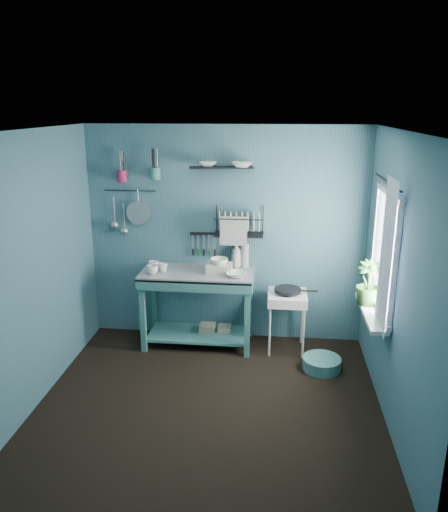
# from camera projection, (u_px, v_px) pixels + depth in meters

# --- Properties ---
(floor) EXTENTS (3.20, 3.20, 0.00)m
(floor) POSITION_uv_depth(u_px,v_px,m) (209.00, 403.00, 4.70)
(floor) COLOR black
(floor) RESTS_ON ground
(ceiling) EXTENTS (3.20, 3.20, 0.00)m
(ceiling) POSITION_uv_depth(u_px,v_px,m) (206.00, 131.00, 3.98)
(ceiling) COLOR silver
(ceiling) RESTS_ON ground
(wall_back) EXTENTS (3.20, 0.00, 3.20)m
(wall_back) POSITION_uv_depth(u_px,v_px,m) (226.00, 236.00, 5.77)
(wall_back) COLOR #36606E
(wall_back) RESTS_ON ground
(wall_front) EXTENTS (3.20, 0.00, 3.20)m
(wall_front) POSITION_uv_depth(u_px,v_px,m) (172.00, 364.00, 2.91)
(wall_front) COLOR #36606E
(wall_front) RESTS_ON ground
(wall_left) EXTENTS (0.00, 3.00, 3.00)m
(wall_left) POSITION_uv_depth(u_px,v_px,m) (33.00, 272.00, 4.50)
(wall_left) COLOR #36606E
(wall_left) RESTS_ON ground
(wall_right) EXTENTS (0.00, 3.00, 3.00)m
(wall_right) POSITION_uv_depth(u_px,v_px,m) (397.00, 285.00, 4.17)
(wall_right) COLOR #36606E
(wall_right) RESTS_ON ground
(work_counter) EXTENTS (1.31, 0.71, 0.90)m
(work_counter) POSITION_uv_depth(u_px,v_px,m) (198.00, 308.00, 5.77)
(work_counter) COLOR #377473
(work_counter) RESTS_ON floor
(mug_left) EXTENTS (0.12, 0.12, 0.10)m
(mug_left) POSITION_uv_depth(u_px,v_px,m) (152.00, 270.00, 5.52)
(mug_left) COLOR white
(mug_left) RESTS_ON work_counter
(mug_mid) EXTENTS (0.14, 0.14, 0.09)m
(mug_mid) POSITION_uv_depth(u_px,v_px,m) (163.00, 268.00, 5.60)
(mug_mid) COLOR white
(mug_mid) RESTS_ON work_counter
(mug_right) EXTENTS (0.17, 0.17, 0.10)m
(mug_right) POSITION_uv_depth(u_px,v_px,m) (154.00, 265.00, 5.67)
(mug_right) COLOR white
(mug_right) RESTS_ON work_counter
(wash_tub) EXTENTS (0.28, 0.22, 0.10)m
(wash_tub) POSITION_uv_depth(u_px,v_px,m) (219.00, 268.00, 5.58)
(wash_tub) COLOR beige
(wash_tub) RESTS_ON work_counter
(tub_bowl) EXTENTS (0.20, 0.19, 0.06)m
(tub_bowl) POSITION_uv_depth(u_px,v_px,m) (219.00, 261.00, 5.55)
(tub_bowl) COLOR white
(tub_bowl) RESTS_ON wash_tub
(soap_bottle) EXTENTS (0.11, 0.12, 0.30)m
(soap_bottle) POSITION_uv_depth(u_px,v_px,m) (236.00, 254.00, 5.74)
(soap_bottle) COLOR beige
(soap_bottle) RESTS_ON work_counter
(water_bottle) EXTENTS (0.09, 0.09, 0.28)m
(water_bottle) POSITION_uv_depth(u_px,v_px,m) (245.00, 255.00, 5.75)
(water_bottle) COLOR #A9B2BD
(water_bottle) RESTS_ON work_counter
(counter_bowl) EXTENTS (0.22, 0.22, 0.05)m
(counter_bowl) POSITION_uv_depth(u_px,v_px,m) (236.00, 274.00, 5.44)
(counter_bowl) COLOR white
(counter_bowl) RESTS_ON work_counter
(hotplate_stand) EXTENTS (0.45, 0.45, 0.69)m
(hotplate_stand) POSITION_uv_depth(u_px,v_px,m) (286.00, 322.00, 5.65)
(hotplate_stand) COLOR silver
(hotplate_stand) RESTS_ON floor
(frying_pan) EXTENTS (0.30, 0.30, 0.03)m
(frying_pan) POSITION_uv_depth(u_px,v_px,m) (288.00, 290.00, 5.54)
(frying_pan) COLOR black
(frying_pan) RESTS_ON hotplate_stand
(knife_strip) EXTENTS (0.32, 0.04, 0.03)m
(knife_strip) POSITION_uv_depth(u_px,v_px,m) (204.00, 234.00, 5.76)
(knife_strip) COLOR black
(knife_strip) RESTS_ON wall_back
(dish_rack) EXTENTS (0.56, 0.27, 0.32)m
(dish_rack) POSITION_uv_depth(u_px,v_px,m) (239.00, 221.00, 5.57)
(dish_rack) COLOR black
(dish_rack) RESTS_ON wall_back
(upper_shelf) EXTENTS (0.72, 0.29, 0.01)m
(upper_shelf) POSITION_uv_depth(u_px,v_px,m) (222.00, 167.00, 5.44)
(upper_shelf) COLOR black
(upper_shelf) RESTS_ON wall_back
(shelf_bowl_left) EXTENTS (0.20, 0.20, 0.05)m
(shelf_bowl_left) POSITION_uv_depth(u_px,v_px,m) (208.00, 162.00, 5.44)
(shelf_bowl_left) COLOR white
(shelf_bowl_left) RESTS_ON upper_shelf
(shelf_bowl_right) EXTENTS (0.26, 0.26, 0.06)m
(shelf_bowl_right) POSITION_uv_depth(u_px,v_px,m) (242.00, 168.00, 5.42)
(shelf_bowl_right) COLOR white
(shelf_bowl_right) RESTS_ON upper_shelf
(utensil_cup_magenta) EXTENTS (0.11, 0.11, 0.13)m
(utensil_cup_magenta) POSITION_uv_depth(u_px,v_px,m) (122.00, 176.00, 5.61)
(utensil_cup_magenta) COLOR #AA1F50
(utensil_cup_magenta) RESTS_ON wall_back
(utensil_cup_teal) EXTENTS (0.11, 0.11, 0.13)m
(utensil_cup_teal) POSITION_uv_depth(u_px,v_px,m) (155.00, 173.00, 5.56)
(utensil_cup_teal) COLOR #3B7C78
(utensil_cup_teal) RESTS_ON wall_back
(colander) EXTENTS (0.28, 0.03, 0.28)m
(colander) POSITION_uv_depth(u_px,v_px,m) (139.00, 213.00, 5.75)
(colander) COLOR #AEB1B6
(colander) RESTS_ON wall_back
(ladle_outer) EXTENTS (0.01, 0.01, 0.30)m
(ladle_outer) POSITION_uv_depth(u_px,v_px,m) (114.00, 210.00, 5.78)
(ladle_outer) COLOR #AEB1B6
(ladle_outer) RESTS_ON wall_back
(ladle_inner) EXTENTS (0.01, 0.01, 0.30)m
(ladle_inner) POSITION_uv_depth(u_px,v_px,m) (124.00, 216.00, 5.79)
(ladle_inner) COLOR #AEB1B6
(ladle_inner) RESTS_ON wall_back
(hook_rail) EXTENTS (0.60, 0.01, 0.01)m
(hook_rail) POSITION_uv_depth(u_px,v_px,m) (130.00, 191.00, 5.70)
(hook_rail) COLOR black
(hook_rail) RESTS_ON wall_back
(window_glass) EXTENTS (0.00, 1.10, 1.10)m
(window_glass) POSITION_uv_depth(u_px,v_px,m) (386.00, 253.00, 4.56)
(window_glass) COLOR white
(window_glass) RESTS_ON wall_right
(windowsill) EXTENTS (0.16, 0.95, 0.04)m
(windowsill) POSITION_uv_depth(u_px,v_px,m) (371.00, 312.00, 4.74)
(windowsill) COLOR silver
(windowsill) RESTS_ON wall_right
(curtain) EXTENTS (0.00, 1.35, 1.35)m
(curtain) POSITION_uv_depth(u_px,v_px,m) (386.00, 257.00, 4.27)
(curtain) COLOR white
(curtain) RESTS_ON wall_right
(curtain_rod) EXTENTS (0.02, 1.05, 0.02)m
(curtain_rod) POSITION_uv_depth(u_px,v_px,m) (388.00, 182.00, 4.38)
(curtain_rod) COLOR black
(curtain_rod) RESTS_ON wall_right
(potted_plant) EXTENTS (0.30, 0.30, 0.44)m
(potted_plant) POSITION_uv_depth(u_px,v_px,m) (368.00, 283.00, 4.81)
(potted_plant) COLOR #2E5F26
(potted_plant) RESTS_ON windowsill
(storage_tin_large) EXTENTS (0.18, 0.18, 0.22)m
(storage_tin_large) POSITION_uv_depth(u_px,v_px,m) (208.00, 333.00, 5.90)
(storage_tin_large) COLOR gray
(storage_tin_large) RESTS_ON floor
(storage_tin_small) EXTENTS (0.15, 0.15, 0.20)m
(storage_tin_small) POSITION_uv_depth(u_px,v_px,m) (225.00, 333.00, 5.91)
(storage_tin_small) COLOR gray
(storage_tin_small) RESTS_ON floor
(floor_basin) EXTENTS (0.41, 0.41, 0.13)m
(floor_basin) POSITION_uv_depth(u_px,v_px,m) (322.00, 364.00, 5.29)
(floor_basin) COLOR teal
(floor_basin) RESTS_ON floor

